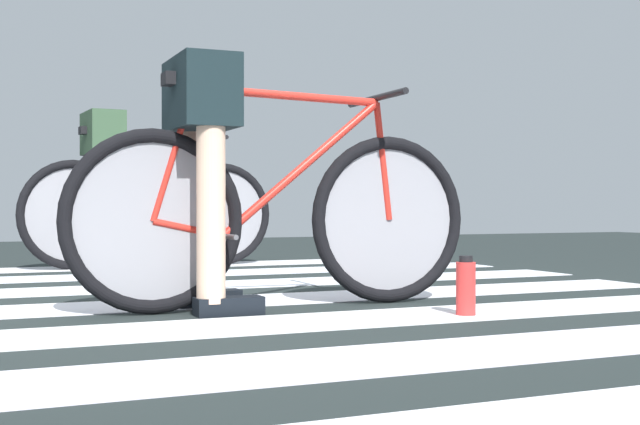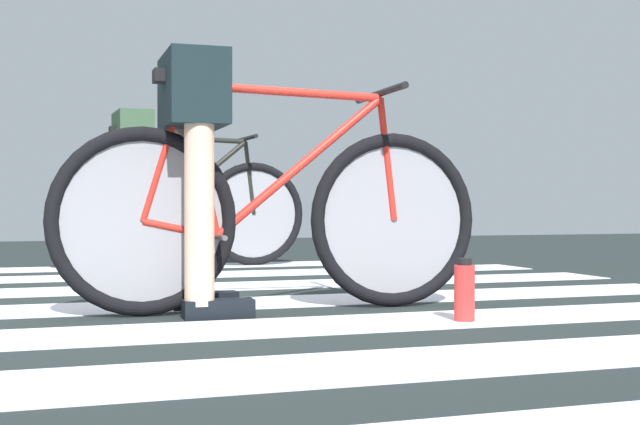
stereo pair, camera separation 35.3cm
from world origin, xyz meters
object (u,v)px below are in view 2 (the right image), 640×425
at_px(cyclist_1_of_2, 194,146).
at_px(cyclist_2_of_2, 133,167).
at_px(bicycle_1_of_2, 273,214).
at_px(water_bottle, 464,292).
at_px(bicycle_2_of_2, 180,210).

bearing_deg(cyclist_1_of_2, cyclist_2_of_2, 89.81).
distance_m(bicycle_1_of_2, cyclist_2_of_2, 2.52).
height_order(cyclist_1_of_2, water_bottle, cyclist_1_of_2).
distance_m(bicycle_1_of_2, cyclist_1_of_2, 0.40).
height_order(bicycle_2_of_2, cyclist_2_of_2, cyclist_2_of_2).
distance_m(cyclist_2_of_2, water_bottle, 3.17).
bearing_deg(bicycle_2_of_2, cyclist_2_of_2, -180.00).
relative_size(cyclist_2_of_2, water_bottle, 4.53).
distance_m(cyclist_1_of_2, cyclist_2_of_2, 2.48).
xyz_separation_m(bicycle_2_of_2, water_bottle, (0.54, -3.01, -0.28)).
bearing_deg(cyclist_1_of_2, bicycle_1_of_2, -0.00).
relative_size(bicycle_2_of_2, cyclist_2_of_2, 1.68).
bearing_deg(water_bottle, cyclist_1_of_2, 149.55).
bearing_deg(bicycle_2_of_2, water_bottle, -82.75).
relative_size(cyclist_1_of_2, water_bottle, 4.36).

